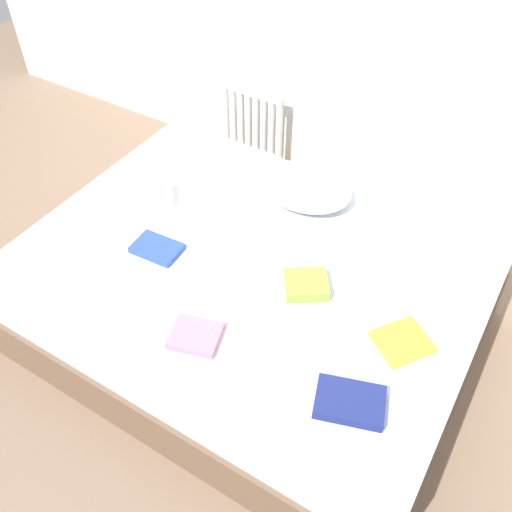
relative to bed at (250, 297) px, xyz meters
The scene contains 10 objects.
ground_plane 0.25m from the bed, ahead, with size 8.00×8.00×0.00m, color #7F6651.
bed is the anchor object (origin of this frame).
radiator 1.41m from the bed, 121.58° to the left, with size 0.44×0.04×0.45m.
pillow 0.60m from the bed, 90.57° to the left, with size 0.47×0.36×0.12m, color white.
textbook_white 0.70m from the bed, behind, with size 0.23×0.13×0.05m, color white.
textbook_blue 0.49m from the bed, 156.28° to the right, with size 0.21×0.14×0.03m, color #2847B7.
textbook_pink 0.54m from the bed, 84.47° to the right, with size 0.19×0.16×0.03m, color pink.
textbook_lime 0.40m from the bed, ahead, with size 0.18×0.15×0.05m, color #8CC638.
textbook_yellow 0.78m from the bed, ahead, with size 0.19×0.17×0.03m, color yellow.
textbook_navy 0.84m from the bed, 32.27° to the right, with size 0.24×0.16×0.04m, color navy.
Camera 1 is at (0.93, -1.46, 2.25)m, focal length 39.49 mm.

